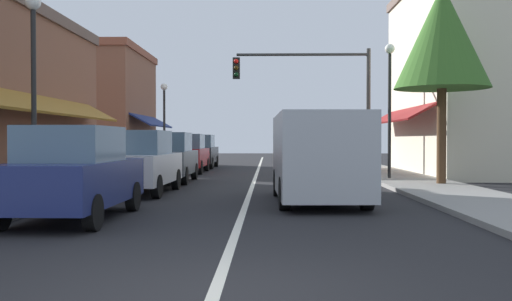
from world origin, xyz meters
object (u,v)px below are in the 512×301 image
Objects in this scene: parked_car_third_left at (167,158)px; parked_car_second_left at (139,162)px; tree_right_near at (442,37)px; parked_car_far_left at (186,154)px; parked_car_distant_left at (199,152)px; van_in_lane at (317,155)px; parked_car_nearest_left at (73,173)px; street_lamp_left_far at (164,111)px; street_lamp_right_mid at (390,89)px; traffic_signal_mast_arm at (319,87)px; street_lamp_left_near at (34,64)px.

parked_car_second_left is at bearing -90.80° from parked_car_third_left.
parked_car_second_left is at bearing -164.77° from tree_right_near.
parked_car_far_left is 12.69m from tree_right_near.
parked_car_distant_left is (-0.12, 10.22, 0.00)m from parked_car_third_left.
van_in_lane reaches higher than parked_car_second_left.
parked_car_nearest_left is 19.58m from street_lamp_left_far.
tree_right_near reaches higher than street_lamp_right_mid.
traffic_signal_mast_arm is 0.91× the size of tree_right_near.
parked_car_second_left is at bearing -89.30° from parked_car_distant_left.
parked_car_distant_left is (0.05, 4.41, 0.00)m from parked_car_far_left.
street_lamp_left_far is 0.69× the size of tree_right_near.
parked_car_third_left is at bearing -88.50° from parked_car_far_left.
traffic_signal_mast_arm is (5.92, -1.48, 2.88)m from parked_car_far_left.
street_lamp_right_mid is (8.03, 5.07, 2.47)m from parked_car_second_left.
street_lamp_left_near is 12.26m from tree_right_near.
tree_right_near is at bearing -12.18° from parked_car_third_left.
street_lamp_left_far is at bearing 113.37° from parked_car_far_left.
street_lamp_right_mid is (8.13, -9.55, 2.47)m from parked_car_distant_left.
parked_car_distant_left is at bearing 130.40° from street_lamp_right_mid.
van_in_lane is (4.87, 3.17, 0.27)m from parked_car_nearest_left.
parked_car_third_left is 8.40m from street_lamp_right_mid.
street_lamp_left_far is (-6.66, 16.21, 1.89)m from van_in_lane.
parked_car_far_left is 0.92× the size of street_lamp_left_far.
traffic_signal_mast_arm is at bearing 56.43° from street_lamp_left_near.
tree_right_near reaches higher than street_lamp_left_far.
tree_right_near reaches higher than parked_car_third_left.
parked_car_second_left is at bearing -123.55° from traffic_signal_mast_arm.
parked_car_far_left is at bearing 90.97° from parked_car_nearest_left.
traffic_signal_mast_arm reaches higher than van_in_lane.
parked_car_nearest_left is at bearing -89.56° from parked_car_distant_left.
parked_car_third_left and parked_car_distant_left have the same top height.
tree_right_near is at bearing 16.53° from parked_car_second_left.
parked_car_second_left is 4.40m from parked_car_third_left.
street_lamp_left_near reaches higher than parked_car_far_left.
street_lamp_right_mid is (3.22, 7.16, 2.20)m from van_in_lane.
parked_car_distant_left is (-0.04, 19.88, 0.00)m from parked_car_nearest_left.
traffic_signal_mast_arm is at bearing 36.54° from parked_car_third_left.
street_lamp_left_far reaches higher than parked_car_distant_left.
parked_car_nearest_left is 1.00× the size of parked_car_distant_left.
street_lamp_left_near is (-1.69, -12.96, 2.40)m from parked_car_far_left.
parked_car_second_left is 0.83× the size of street_lamp_right_mid.
parked_car_far_left is at bearing 140.32° from tree_right_near.
parked_car_far_left is 4.41m from parked_car_distant_left.
tree_right_near is (1.12, -2.57, 1.43)m from street_lamp_right_mid.
parked_car_second_left is 0.85× the size of street_lamp_left_near.
van_in_lane is 11.17m from traffic_signal_mast_arm.
van_in_lane is at bearing -22.24° from parked_car_second_left.
parked_car_second_left and parked_car_far_left have the same top height.
parked_car_far_left is 13.26m from van_in_lane.
tree_right_near reaches higher than parked_car_far_left.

